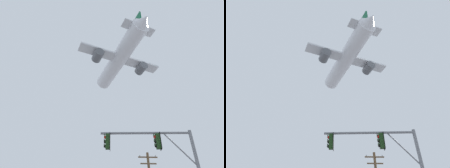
# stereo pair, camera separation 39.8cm
# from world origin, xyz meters

# --- Properties ---
(signal_pole_near) EXTENTS (5.63, 0.68, 6.07)m
(signal_pole_near) POSITION_xyz_m (4.29, 8.25, 4.56)
(signal_pole_near) COLOR slate
(signal_pole_near) RESTS_ON ground
(airplane) EXTENTS (18.48, 23.93, 6.68)m
(airplane) POSITION_xyz_m (4.11, 28.75, 32.06)
(airplane) COLOR white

